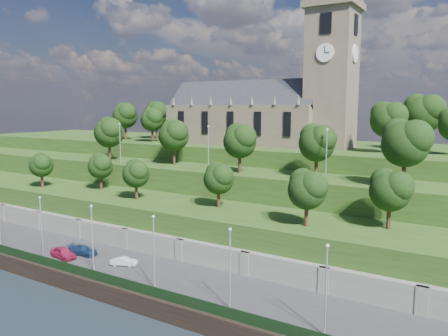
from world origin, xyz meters
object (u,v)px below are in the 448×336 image
Objects in this scene: church at (266,107)px; car_left at (63,253)px; car_right at (83,250)px; car_middle at (124,261)px.

church is 8.83× the size of car_left.
church is at bearing -19.29° from car_right.
car_right is (-9.00, -39.89, -19.87)m from church.
church is 11.15× the size of car_middle.
car_middle is (-0.99, -40.00, -19.95)m from church.
car_left is 2.62m from car_right.
car_right is at bearing -102.71° from church.
car_middle is (9.16, 2.23, -0.17)m from car_left.
church reaches higher than car_middle.
church is 45.46m from car_right.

